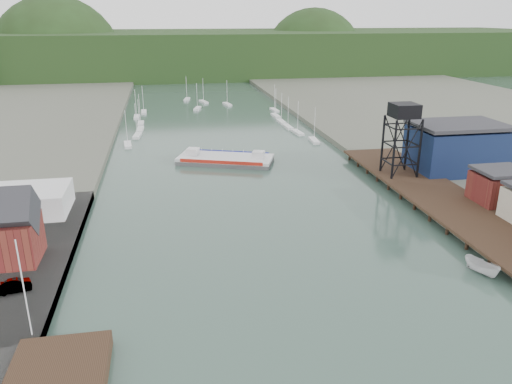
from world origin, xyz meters
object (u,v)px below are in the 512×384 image
object	(u,v)px
chain_ferry	(225,159)
motorboat	(482,267)
lift_tower	(404,115)
car_west_a	(16,282)

from	to	relation	value
chain_ferry	motorboat	bearing A→B (deg)	-44.81
lift_tower	motorboat	world-z (taller)	lift_tower
lift_tower	car_west_a	bearing A→B (deg)	-153.56
lift_tower	chain_ferry	xyz separation A→B (m)	(-36.62, 23.37, -14.65)
lift_tower	car_west_a	world-z (taller)	lift_tower
chain_ferry	motorboat	distance (m)	71.92
chain_ferry	car_west_a	distance (m)	69.56
lift_tower	motorboat	size ratio (longest dim) A/B	2.70
lift_tower	chain_ferry	size ratio (longest dim) A/B	0.62
motorboat	chain_ferry	bearing A→B (deg)	96.97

